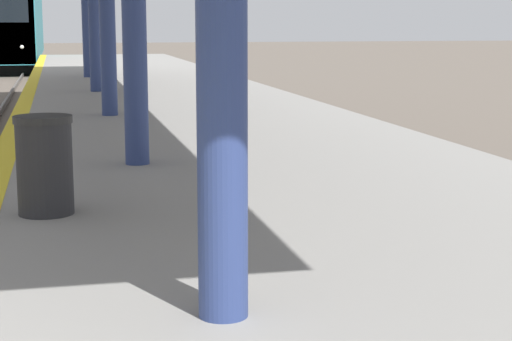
{
  "coord_description": "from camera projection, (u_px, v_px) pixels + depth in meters",
  "views": [
    {
      "loc": [
        2.33,
        -2.12,
        2.52
      ],
      "look_at": [
        6.17,
        14.58,
        -0.48
      ],
      "focal_mm": 60.0,
      "sensor_mm": 36.0,
      "label": 1
    }
  ],
  "objects": [
    {
      "name": "trash_bin",
      "position": [
        45.0,
        165.0,
        7.07
      ],
      "size": [
        0.48,
        0.48,
        0.82
      ],
      "color": "#262628",
      "rests_on": "platform_right"
    },
    {
      "name": "train",
      "position": [
        15.0,
        26.0,
        48.32
      ],
      "size": [
        2.77,
        21.62,
        4.42
      ],
      "color": "black",
      "rests_on": "ground"
    }
  ]
}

